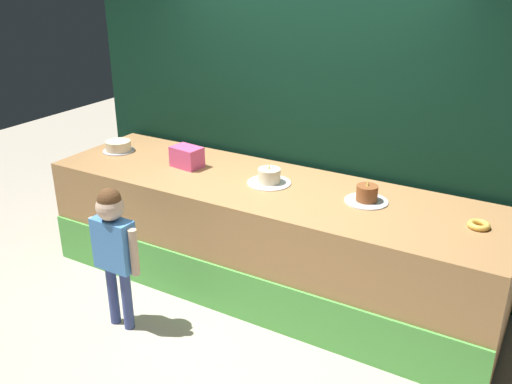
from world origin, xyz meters
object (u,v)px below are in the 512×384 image
at_px(cake_center, 269,177).
at_px(pink_box, 187,157).
at_px(donut, 479,225).
at_px(cake_right, 367,195).
at_px(cake_left, 118,146).
at_px(child_figure, 114,240).

bearing_deg(cake_center, pink_box, -178.66).
bearing_deg(donut, cake_right, 177.78).
height_order(donut, cake_left, cake_left).
height_order(child_figure, cake_center, child_figure).
distance_m(cake_center, cake_right, 0.80).
relative_size(child_figure, pink_box, 4.38).
distance_m(donut, cake_center, 1.60).
xyz_separation_m(pink_box, cake_center, (0.80, 0.02, -0.04)).
height_order(pink_box, donut, pink_box).
bearing_deg(cake_center, child_figure, -121.50).
bearing_deg(donut, cake_center, -179.48).
distance_m(pink_box, cake_right, 1.61).
bearing_deg(pink_box, cake_center, 1.34).
xyz_separation_m(donut, cake_right, (-0.80, 0.03, 0.03)).
xyz_separation_m(child_figure, donut, (2.27, 1.11, 0.22)).
bearing_deg(cake_right, pink_box, -177.70).
height_order(donut, cake_center, cake_center).
bearing_deg(cake_left, cake_center, 0.40).
bearing_deg(child_figure, cake_center, 58.50).
distance_m(child_figure, cake_center, 1.30).
xyz_separation_m(child_figure, cake_right, (1.47, 1.14, 0.25)).
bearing_deg(child_figure, donut, 25.95).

